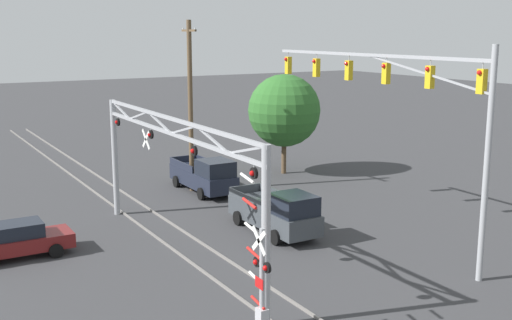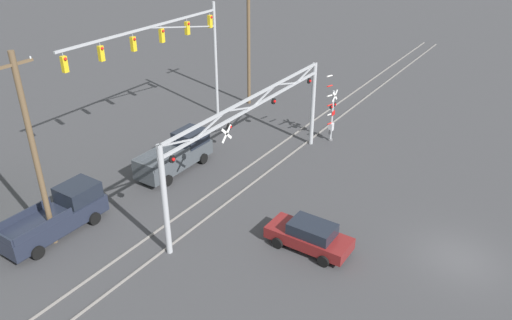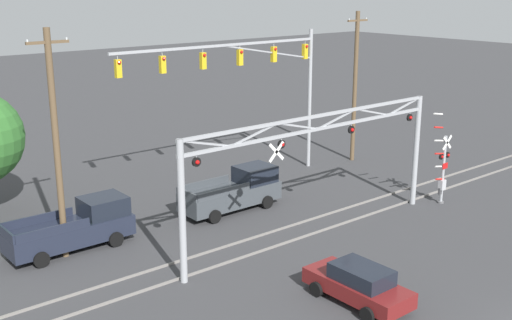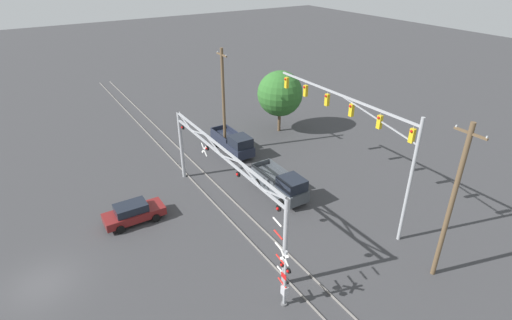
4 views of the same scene
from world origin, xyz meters
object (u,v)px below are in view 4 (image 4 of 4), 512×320
traffic_signal_span (366,131)px  utility_pole_right (451,203)px  sedan_waiting (133,213)px  background_tree_beyond_span (280,94)px  pickup_truck_lead (281,184)px  crossing_gantry (222,171)px  utility_pole_left (224,101)px  pickup_truck_following (234,143)px  crossing_signal_mast (284,278)px

traffic_signal_span → utility_pole_right: bearing=-6.4°
sedan_waiting → background_tree_beyond_span: 20.37m
pickup_truck_lead → utility_pole_right: bearing=12.6°
sedan_waiting → utility_pole_right: utility_pole_right is taller
crossing_gantry → sedan_waiting: size_ratio=3.56×
traffic_signal_span → background_tree_beyond_span: size_ratio=2.13×
utility_pole_left → utility_pole_right: utility_pole_left is taller
traffic_signal_span → pickup_truck_following: traffic_signal_span is taller
utility_pole_right → background_tree_beyond_span: (-22.93, 4.57, -0.90)m
traffic_signal_span → pickup_truck_lead: traffic_signal_span is taller
traffic_signal_span → sedan_waiting: (-7.48, -14.67, -5.74)m
pickup_truck_lead → utility_pole_left: size_ratio=0.56×
utility_pole_right → pickup_truck_lead: bearing=-167.4°
pickup_truck_following → sedan_waiting: bearing=-62.8°
utility_pole_right → background_tree_beyond_span: 23.40m
traffic_signal_span → pickup_truck_following: size_ratio=2.49×
sedan_waiting → background_tree_beyond_span: bearing=113.5°
utility_pole_right → utility_pole_left: bearing=-172.9°
crossing_signal_mast → traffic_signal_span: bearing=114.4°
pickup_truck_lead → crossing_gantry: bearing=-84.2°
traffic_signal_span → pickup_truck_lead: bearing=-143.1°
pickup_truck_following → sedan_waiting: pickup_truck_following is taller
pickup_truck_following → crossing_gantry: bearing=-32.8°
utility_pole_left → background_tree_beyond_span: size_ratio=1.51×
traffic_signal_span → sedan_waiting: bearing=-117.0°
sedan_waiting → pickup_truck_following: bearing=117.2°
pickup_truck_following → sedan_waiting: (5.98, -11.61, -0.26)m
traffic_signal_span → pickup_truck_lead: size_ratio=2.51×
crossing_signal_mast → pickup_truck_following: 19.26m
pickup_truck_following → crossing_signal_mast: bearing=-21.0°
crossing_gantry → pickup_truck_lead: (-0.56, 5.48, -3.05)m
pickup_truck_lead → background_tree_beyond_span: background_tree_beyond_span is taller
crossing_gantry → sedan_waiting: crossing_gantry is taller
crossing_gantry → pickup_truck_lead: crossing_gantry is taller
crossing_gantry → utility_pole_right: utility_pole_right is taller
pickup_truck_lead → sedan_waiting: (-2.74, -11.11, -0.26)m
crossing_gantry → pickup_truck_following: crossing_gantry is taller
pickup_truck_lead → utility_pole_right: utility_pole_right is taller
utility_pole_right → crossing_signal_mast: bearing=-107.8°
crossing_signal_mast → traffic_signal_span: size_ratio=0.37×
pickup_truck_following → background_tree_beyond_span: background_tree_beyond_span is taller
crossing_signal_mast → utility_pole_right: utility_pole_right is taller
traffic_signal_span → background_tree_beyond_span: 16.10m
traffic_signal_span → background_tree_beyond_span: bearing=166.4°
utility_pole_left → crossing_gantry: bearing=-28.5°
crossing_signal_mast → pickup_truck_following: size_ratio=0.92×
utility_pole_right → traffic_signal_span: bearing=173.6°
crossing_signal_mast → sedan_waiting: size_ratio=1.22×
background_tree_beyond_span → crossing_signal_mast: bearing=-34.4°
sedan_waiting → crossing_gantry: bearing=59.7°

